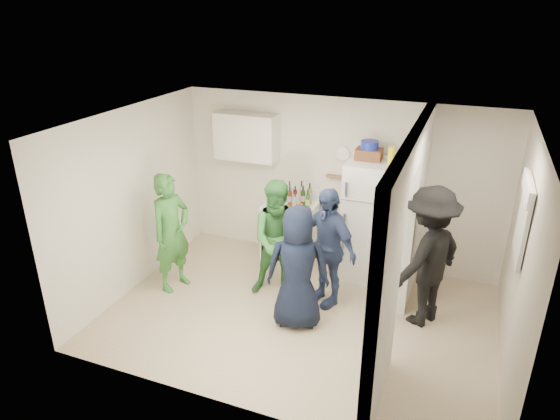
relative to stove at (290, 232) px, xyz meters
The scene contains 39 objects.
floor 1.58m from the stove, 64.95° to the right, with size 4.80×4.80×0.00m, color tan.
wall_back 1.07m from the stove, 27.27° to the left, with size 4.80×4.80×0.00m, color silver.
wall_front 3.23m from the stove, 78.22° to the right, with size 4.80×4.80×0.00m, color silver.
wall_left 2.37m from the stove, 142.10° to the right, with size 3.40×3.40×0.00m, color silver.
wall_right 3.43m from the stove, 24.26° to the right, with size 3.40×3.40×0.00m, color silver.
ceiling 2.54m from the stove, 64.95° to the right, with size 4.80×4.80×0.00m, color white.
partition_pier_back 2.02m from the stove, ahead, with size 0.12×1.20×2.50m, color silver.
partition_pier_front 3.18m from the stove, 53.31° to the right, with size 0.12×1.20×2.50m, color silver.
partition_header 2.94m from the stove, 36.67° to the right, with size 0.12×1.00×0.40m, color silver.
stove is the anchor object (origin of this frame).
upper_cabinet 1.59m from the stove, 168.83° to the left, with size 0.95×0.34×0.70m, color silver.
fridge 1.29m from the stove, ahead, with size 0.72×0.70×1.74m, color white.
wicker_basket 1.77m from the stove, ahead, with size 0.35×0.25×0.15m, color brown.
blue_bowl 1.87m from the stove, ahead, with size 0.24×0.24×0.11m, color navy.
yellow_cup_stack_top 2.02m from the stove, ahead, with size 0.09×0.09×0.25m, color yellow.
wall_clock 1.45m from the stove, 24.18° to the left, with size 0.22×0.22×0.03m, color white.
spice_shelf 1.13m from the stove, 23.62° to the left, with size 0.35×0.08×0.03m, color olive.
nook_window 3.45m from the stove, 21.18° to the right, with size 0.03×0.70×0.80m, color black.
nook_window_frame 3.44m from the stove, 21.27° to the right, with size 0.04×0.76×0.86m, color white.
nook_valance 3.55m from the stove, 21.43° to the right, with size 0.04×0.82×0.18m, color white.
yellow_cup_stack_stove 0.64m from the stove, 118.61° to the right, with size 0.09×0.09×0.25m, color gold.
red_cup 0.60m from the stove, 42.27° to the right, with size 0.09×0.09×0.12m, color red.
person_green_left 1.84m from the stove, 132.50° to the right, with size 0.61×0.40×1.67m, color #397B31.
person_green_center 1.01m from the stove, 77.77° to the right, with size 0.79×0.61×1.62m, color #337433.
person_denim 1.30m from the stove, 47.38° to the right, with size 0.95×0.40×1.62m, color navy.
person_navy 1.71m from the stove, 66.43° to the right, with size 0.77×0.50×1.58m, color black.
person_nook 2.32m from the stove, 23.04° to the right, with size 1.16×0.66×1.79m, color black.
bottle_a 0.70m from the stove, 154.81° to the left, with size 0.06×0.06×0.31m, color brown.
bottle_b 0.65m from the stove, 150.39° to the right, with size 0.07×0.07×0.32m, color #184A29.
bottle_c 0.64m from the stove, 112.55° to the left, with size 0.06×0.06×0.32m, color silver.
bottle_d 0.62m from the stove, 73.33° to the right, with size 0.07×0.07×0.31m, color #693012.
bottle_e 0.66m from the stove, 60.89° to the left, with size 0.06×0.06×0.32m, color #B7BBCB.
bottle_f 0.65m from the stove, ahead, with size 0.07×0.07×0.32m, color #1D3914.
bottle_g 0.69m from the stove, 26.38° to the left, with size 0.07×0.07×0.33m, color olive.
bottle_h 0.67m from the stove, 156.03° to the right, with size 0.08×0.08×0.27m, color silver.
bottle_i 0.60m from the stove, 69.92° to the left, with size 0.06×0.06×0.26m, color #611011.
bottle_j 0.70m from the stove, 18.57° to the right, with size 0.06×0.06×0.32m, color #226326.
bottle_k 0.66m from the stove, behind, with size 0.07×0.07×0.31m, color brown.
bottle_l 0.62m from the stove, 46.95° to the right, with size 0.06×0.06×0.27m, color #9A9DAA.
Camera 1 is at (1.73, -5.10, 3.77)m, focal length 32.00 mm.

